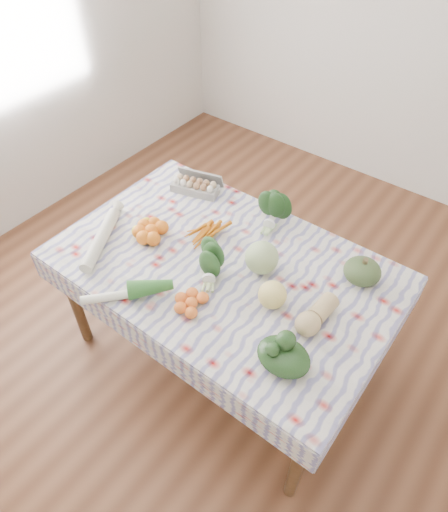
# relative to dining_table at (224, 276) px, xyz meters

# --- Properties ---
(ground) EXTENTS (4.50, 4.50, 0.00)m
(ground) POSITION_rel_dining_table_xyz_m (0.00, 0.00, -0.68)
(ground) COLOR brown
(ground) RESTS_ON ground
(wall_back) EXTENTS (4.00, 0.04, 2.80)m
(wall_back) POSITION_rel_dining_table_xyz_m (0.00, 2.25, 0.72)
(wall_back) COLOR silver
(wall_back) RESTS_ON ground
(dining_table) EXTENTS (1.60, 1.00, 0.75)m
(dining_table) POSITION_rel_dining_table_xyz_m (0.00, 0.00, 0.00)
(dining_table) COLOR brown
(dining_table) RESTS_ON ground
(tablecloth) EXTENTS (1.66, 1.06, 0.01)m
(tablecloth) POSITION_rel_dining_table_xyz_m (0.00, 0.00, 0.08)
(tablecloth) COLOR silver
(tablecloth) RESTS_ON dining_table
(egg_carton) EXTENTS (0.29, 0.18, 0.07)m
(egg_carton) POSITION_rel_dining_table_xyz_m (-0.49, 0.36, 0.12)
(egg_carton) COLOR gray
(egg_carton) RESTS_ON tablecloth
(carrot_bunch) EXTENTS (0.23, 0.22, 0.04)m
(carrot_bunch) POSITION_rel_dining_table_xyz_m (-0.20, 0.11, 0.10)
(carrot_bunch) COLOR #CF6B10
(carrot_bunch) RESTS_ON tablecloth
(kale_bunch) EXTENTS (0.20, 0.18, 0.15)m
(kale_bunch) POSITION_rel_dining_table_xyz_m (0.02, 0.39, 0.16)
(kale_bunch) COLOR #193B15
(kale_bunch) RESTS_ON tablecloth
(kabocha_squash) EXTENTS (0.23, 0.23, 0.12)m
(kabocha_squash) POSITION_rel_dining_table_xyz_m (0.58, 0.31, 0.14)
(kabocha_squash) COLOR #3D542B
(kabocha_squash) RESTS_ON tablecloth
(cabbage) EXTENTS (0.18, 0.18, 0.16)m
(cabbage) POSITION_rel_dining_table_xyz_m (0.16, 0.08, 0.16)
(cabbage) COLOR #A4C380
(cabbage) RESTS_ON tablecloth
(butternut_squash) EXTENTS (0.13, 0.25, 0.11)m
(butternut_squash) POSITION_rel_dining_table_xyz_m (0.53, -0.04, 0.14)
(butternut_squash) COLOR tan
(butternut_squash) RESTS_ON tablecloth
(orange_cluster) EXTENTS (0.29, 0.29, 0.08)m
(orange_cluster) POSITION_rel_dining_table_xyz_m (-0.42, -0.07, 0.12)
(orange_cluster) COLOR orange
(orange_cluster) RESTS_ON tablecloth
(broccoli) EXTENTS (0.22, 0.22, 0.11)m
(broccoli) POSITION_rel_dining_table_xyz_m (-0.00, -0.11, 0.14)
(broccoli) COLOR #234E1F
(broccoli) RESTS_ON tablecloth
(mandarin_cluster) EXTENTS (0.22, 0.22, 0.06)m
(mandarin_cluster) POSITION_rel_dining_table_xyz_m (0.04, -0.30, 0.11)
(mandarin_cluster) COLOR orange
(mandarin_cluster) RESTS_ON tablecloth
(grapefruit) EXTENTS (0.14, 0.14, 0.13)m
(grapefruit) POSITION_rel_dining_table_xyz_m (0.32, -0.07, 0.15)
(grapefruit) COLOR #F1DB73
(grapefruit) RESTS_ON tablecloth
(spinach_bag) EXTENTS (0.28, 0.26, 0.10)m
(spinach_bag) POSITION_rel_dining_table_xyz_m (0.53, -0.30, 0.13)
(spinach_bag) COLOR #183315
(spinach_bag) RESTS_ON tablecloth
(daikon) EXTENTS (0.27, 0.43, 0.06)m
(daikon) POSITION_rel_dining_table_xyz_m (-0.59, -0.26, 0.12)
(daikon) COLOR beige
(daikon) RESTS_ON tablecloth
(leek) EXTENTS (0.31, 0.34, 0.05)m
(leek) POSITION_rel_dining_table_xyz_m (-0.23, -0.44, 0.11)
(leek) COLOR white
(leek) RESTS_ON tablecloth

